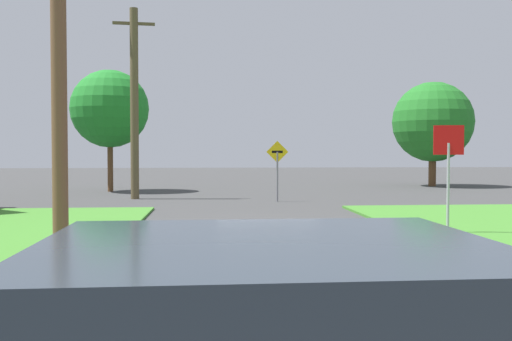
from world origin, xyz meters
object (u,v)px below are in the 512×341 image
(utility_pole_mid, at_px, (134,102))
(pine_tree_center, at_px, (110,109))
(direction_sign, at_px, (277,164))
(oak_tree_left, at_px, (433,122))
(utility_pole_near, at_px, (58,5))
(stop_sign, at_px, (448,158))

(utility_pole_mid, distance_m, pine_tree_center, 5.16)
(direction_sign, bearing_deg, pine_tree_center, 139.89)
(utility_pole_mid, distance_m, direction_sign, 6.86)
(utility_pole_mid, relative_size, oak_tree_left, 1.33)
(oak_tree_left, bearing_deg, utility_pole_near, -126.69)
(utility_pole_mid, height_order, direction_sign, utility_pole_mid)
(stop_sign, relative_size, direction_sign, 1.08)
(direction_sign, bearing_deg, stop_sign, -72.58)
(direction_sign, distance_m, oak_tree_left, 14.54)
(utility_pole_near, bearing_deg, stop_sign, 14.79)
(pine_tree_center, bearing_deg, direction_sign, -40.11)
(utility_pole_near, relative_size, oak_tree_left, 1.51)
(utility_pole_mid, relative_size, pine_tree_center, 1.31)
(stop_sign, height_order, direction_sign, stop_sign)
(utility_pole_mid, bearing_deg, pine_tree_center, 111.41)
(stop_sign, height_order, utility_pole_mid, utility_pole_mid)
(stop_sign, bearing_deg, utility_pole_near, 27.52)
(stop_sign, xyz_separation_m, pine_tree_center, (-10.96, 16.37, 2.39))
(direction_sign, xyz_separation_m, pine_tree_center, (-7.92, 6.67, 2.72))
(utility_pole_near, height_order, direction_sign, utility_pole_near)
(stop_sign, distance_m, utility_pole_near, 9.44)
(utility_pole_mid, bearing_deg, oak_tree_left, 25.37)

